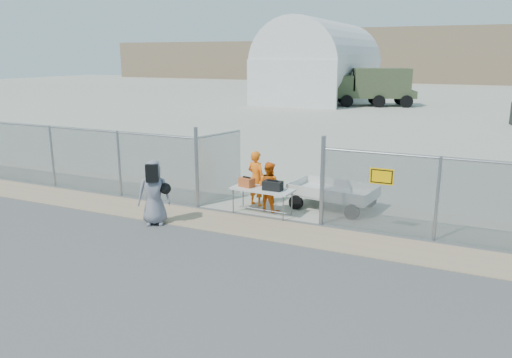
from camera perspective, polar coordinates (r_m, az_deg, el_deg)
The scene contains 14 objects.
ground at distance 13.12m, azimuth -3.68°, elevation -6.60°, with size 160.00×160.00×0.00m, color #464646.
tarmac_inside at distance 53.30m, azimuth 18.52°, elevation 8.37°, with size 160.00×80.00×0.01m, color #A5A492.
dirt_strip at distance 13.95m, azimuth -1.73°, elevation -5.27°, with size 44.00×1.60×0.01m, color tan.
distant_hills at distance 88.78m, azimuth 24.83°, elevation 12.72°, with size 140.00×6.00×9.00m, color #7F684F, non-canonical shape.
chain_link_fence at distance 14.50m, azimuth 0.00°, elevation 0.00°, with size 40.00×0.20×2.20m, color gray, non-canonical shape.
quonset_hangar at distance 53.21m, azimuth 7.58°, elevation 13.26°, with size 9.00×18.00×8.00m, color silver, non-canonical shape.
folding_table at distance 14.80m, azimuth 0.72°, elevation -2.55°, with size 1.85×0.77×0.78m, color silver, non-canonical shape.
orange_bag at distance 14.86m, azimuth -1.07°, elevation -0.38°, with size 0.43×0.29×0.27m, color #C45725.
black_duffel at distance 14.49m, azimuth 1.93°, elevation -0.77°, with size 0.55×0.33×0.27m, color black.
security_worker_left at distance 15.53m, azimuth 0.02°, elevation 0.07°, with size 0.64×0.42×1.74m, color orange.
security_worker_right at distance 15.02m, azimuth 1.48°, elevation -0.86°, with size 0.74×0.57×1.52m, color orange.
visitor at distance 14.08m, azimuth -11.59°, elevation -1.53°, with size 0.89×0.58×1.82m, color slate.
utility_trailer at distance 15.54m, azimuth 8.80°, elevation -1.88°, with size 3.31×1.71×0.80m, color silver, non-canonical shape.
military_truck at distance 47.61m, azimuth 13.43°, elevation 10.16°, with size 7.14×2.64×3.41m, color #3E4A2D, non-canonical shape.
Camera 1 is at (5.89, -10.78, 4.62)m, focal length 35.00 mm.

